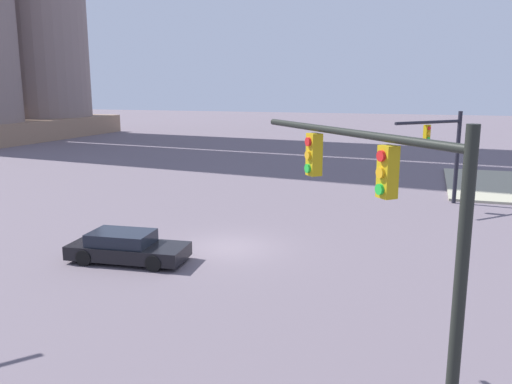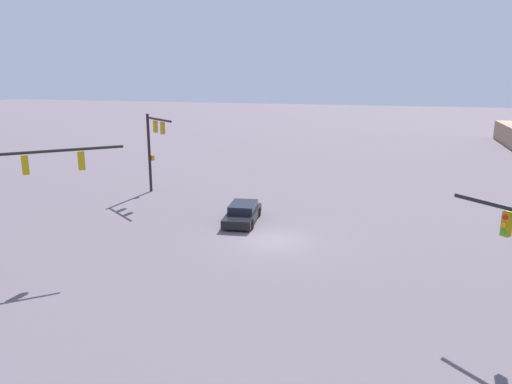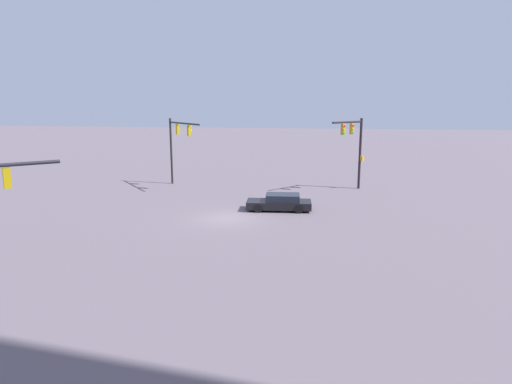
{
  "view_description": "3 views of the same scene",
  "coord_description": "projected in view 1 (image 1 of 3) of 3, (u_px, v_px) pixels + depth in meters",
  "views": [
    {
      "loc": [
        -20.36,
        -7.95,
        6.92
      ],
      "look_at": [
        -0.06,
        -1.27,
        2.58
      ],
      "focal_mm": 36.52,
      "sensor_mm": 36.0,
      "label": 1
    },
    {
      "loc": [
        6.22,
        -27.72,
        10.0
      ],
      "look_at": [
        -0.4,
        -2.69,
        3.62
      ],
      "focal_mm": 35.07,
      "sensor_mm": 36.0,
      "label": 2
    },
    {
      "loc": [
        28.69,
        6.93,
        7.68
      ],
      "look_at": [
        -1.54,
        1.72,
        1.59
      ],
      "focal_mm": 30.9,
      "sensor_mm": 36.0,
      "label": 3
    }
  ],
  "objects": [
    {
      "name": "ground_plane",
      "position": [
        229.0,
        248.0,
        22.76
      ],
      "size": [
        237.99,
        237.99,
        0.0
      ],
      "primitive_type": "plane",
      "color": "#625760"
    },
    {
      "name": "sedan_car_approaching",
      "position": [
        127.0,
        247.0,
        20.94
      ],
      "size": [
        2.33,
        4.89,
        1.21
      ],
      "rotation": [
        0.0,
        0.0,
        -1.48
      ],
      "color": "black",
      "rests_on": "ground"
    },
    {
      "name": "traffic_signal_opposite_side",
      "position": [
        387.0,
        218.0,
        9.4
      ],
      "size": [
        5.14,
        4.6,
        6.4
      ],
      "rotation": [
        0.0,
        0.0,
        0.73
      ],
      "color": "black",
      "rests_on": "ground"
    },
    {
      "name": "traffic_signal_near_corner",
      "position": [
        445.0,
        144.0,
        30.31
      ],
      "size": [
        3.69,
        3.64,
        5.52
      ],
      "rotation": [
        0.0,
        0.0,
        2.36
      ],
      "color": "black",
      "rests_on": "ground"
    }
  ]
}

